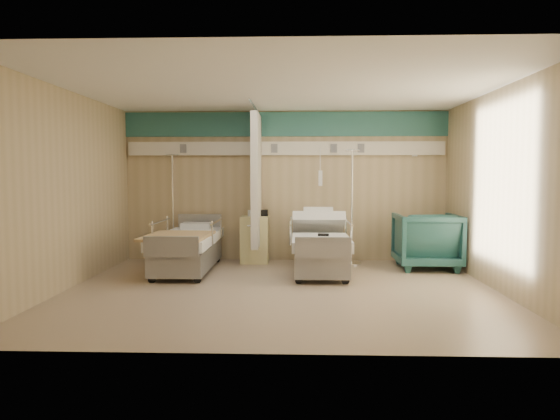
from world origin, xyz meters
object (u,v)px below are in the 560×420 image
object	(u,v)px
bed_left	(188,253)
iv_stand_right	(351,241)
visitor_armchair	(426,241)
iv_stand_left	(173,239)
bedside_cabinet	(255,239)
bed_right	(320,253)

from	to	relation	value
bed_left	iv_stand_right	bearing A→B (deg)	14.93
iv_stand_right	visitor_armchair	bearing A→B (deg)	-15.35
visitor_armchair	iv_stand_right	world-z (taller)	iv_stand_right
visitor_armchair	iv_stand_right	bearing A→B (deg)	-14.38
visitor_armchair	iv_stand_left	distance (m)	4.57
bed_left	iv_stand_right	xyz separation A→B (m)	(2.80, 0.75, 0.11)
bed_left	iv_stand_left	xyz separation A→B (m)	(-0.48, 0.97, 0.09)
bed_left	visitor_armchair	bearing A→B (deg)	5.72
bed_left	bedside_cabinet	xyz separation A→B (m)	(1.05, 0.90, 0.11)
bed_right	iv_stand_left	bearing A→B (deg)	160.09
bed_left	visitor_armchair	size ratio (longest dim) A/B	2.04
bed_left	iv_stand_right	distance (m)	2.90
bed_left	visitor_armchair	distance (m)	4.07
bedside_cabinet	visitor_armchair	size ratio (longest dim) A/B	0.80
bed_right	bed_left	bearing A→B (deg)	180.00
iv_stand_right	bed_right	bearing A→B (deg)	-128.90
bed_right	bedside_cabinet	distance (m)	1.46
iv_stand_right	iv_stand_left	world-z (taller)	iv_stand_right
bed_left	bedside_cabinet	bearing A→B (deg)	40.60
bed_right	iv_stand_right	xyz separation A→B (m)	(0.60, 0.75, 0.11)
bed_right	visitor_armchair	size ratio (longest dim) A/B	2.04
bed_right	bed_left	world-z (taller)	same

